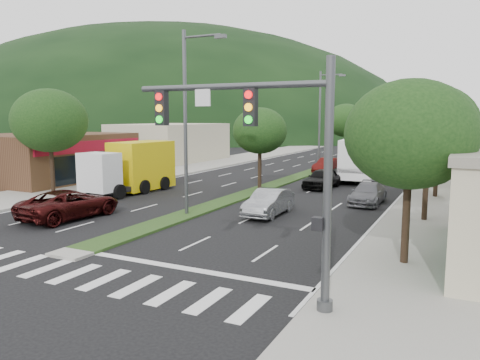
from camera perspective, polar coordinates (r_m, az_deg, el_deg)
The scene contains 27 objects.
ground at distance 20.19m, azimuth -19.01°, elevation -8.35°, with size 160.00×160.00×0.00m, color black.
sidewalk_right at distance 38.95m, azimuth 23.89°, elevation -0.88°, with size 5.00×90.00×0.15m, color gray.
sidewalk_left at distance 47.34m, azimuth -8.62°, elevation 1.10°, with size 6.00×90.00×0.15m, color gray.
median at distance 44.16m, azimuth 7.66°, elevation 0.63°, with size 1.60×56.00×0.12m, color #1C3513.
crosswalk at distance 18.90m, azimuth -23.37°, elevation -9.65°, with size 19.00×2.20×0.01m, color silver.
traffic_signal at distance 13.00m, azimuth 4.02°, elevation 4.20°, with size 6.12×0.40×7.00m.
shop_left at distance 43.32m, azimuth -22.29°, elevation 2.58°, with size 10.15×12.00×4.00m.
bldg_left_far at distance 57.93m, azimuth -8.46°, elevation 4.50°, with size 9.00×14.00×4.60m, color #BBB394.
hill_far at distance 155.31m, azimuth -11.02°, elevation 5.54°, with size 176.00×132.00×82.00m, color black.
tree_r_a at distance 17.67m, azimuth 20.02°, elevation 5.24°, with size 4.60×4.60×6.63m.
tree_r_b at distance 25.63m, azimuth 22.05°, elevation 6.24°, with size 4.80×4.80×6.94m.
tree_r_c at distance 33.61m, azimuth 23.08°, elevation 5.91°, with size 4.40×4.40×6.48m.
tree_r_d at distance 43.59m, azimuth 23.89°, elevation 6.70°, with size 5.00×5.00×7.17m.
tree_r_e at distance 53.59m, azimuth 24.35°, elevation 6.43°, with size 4.60×4.60×6.71m.
tree_med_near at distance 34.51m, azimuth 2.44°, elevation 6.01°, with size 4.00×4.00×6.02m.
tree_med_far at distance 59.22m, azimuth 12.75°, elevation 7.09°, with size 4.80×4.80×6.94m.
tree_l_a at distance 35.41m, azimuth -22.20°, elevation 6.72°, with size 5.20×5.20×7.25m.
streetlight_near at distance 25.56m, azimuth -6.31°, elevation 7.98°, with size 2.60×0.25×10.00m.
streetlight_mid at distance 48.54m, azimuth 9.92°, elevation 7.75°, with size 2.60×0.25×10.00m.
sedan_silver at distance 26.06m, azimuth 3.53°, elevation -2.74°, with size 1.53×4.39×1.45m, color #9A9CA1.
suv_maroon at distance 26.87m, azimuth -20.03°, elevation -2.75°, with size 2.59×5.62×1.56m, color #340B0B.
car_queue_a at distance 36.36m, azimuth 9.98°, elevation 0.19°, with size 1.80×4.47×1.52m, color black.
car_queue_b at distance 30.53m, azimuth 15.32°, elevation -1.60°, with size 1.83×4.49×1.30m, color #56575C.
car_queue_c at distance 46.56m, azimuth 10.64°, elevation 1.76°, with size 1.55×4.45×1.47m, color #4C0E0C.
car_queue_d at distance 40.98m, azimuth 12.93°, elevation 0.93°, with size 2.49×5.39×1.50m, color black.
box_truck at distance 34.79m, azimuth -12.86°, elevation 1.37°, with size 3.28×7.53×3.63m.
motorhome at distance 42.05m, azimuth 14.61°, elevation 2.65°, with size 3.68×9.60×3.60m.
Camera 1 is at (13.95, -13.55, 5.43)m, focal length 35.00 mm.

